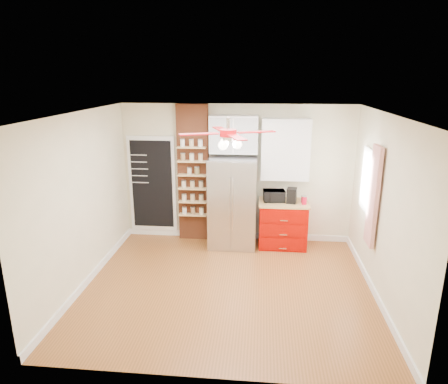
# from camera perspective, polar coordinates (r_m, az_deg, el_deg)

# --- Properties ---
(floor) EXTENTS (4.50, 4.50, 0.00)m
(floor) POSITION_cam_1_polar(r_m,az_deg,el_deg) (6.48, 0.53, -13.35)
(floor) COLOR brown
(floor) RESTS_ON ground
(ceiling) EXTENTS (4.50, 4.50, 0.00)m
(ceiling) POSITION_cam_1_polar(r_m,az_deg,el_deg) (5.65, 0.61, 11.15)
(ceiling) COLOR white
(ceiling) RESTS_ON wall_back
(wall_back) EXTENTS (4.50, 0.02, 2.70)m
(wall_back) POSITION_cam_1_polar(r_m,az_deg,el_deg) (7.85, 1.83, 2.63)
(wall_back) COLOR beige
(wall_back) RESTS_ON floor
(wall_front) EXTENTS (4.50, 0.02, 2.70)m
(wall_front) POSITION_cam_1_polar(r_m,az_deg,el_deg) (4.09, -1.90, -10.76)
(wall_front) COLOR beige
(wall_front) RESTS_ON floor
(wall_left) EXTENTS (0.02, 4.00, 2.70)m
(wall_left) POSITION_cam_1_polar(r_m,az_deg,el_deg) (6.51, -19.57, -1.24)
(wall_left) COLOR beige
(wall_left) RESTS_ON floor
(wall_right) EXTENTS (0.02, 4.00, 2.70)m
(wall_right) POSITION_cam_1_polar(r_m,az_deg,el_deg) (6.17, 21.89, -2.44)
(wall_right) COLOR beige
(wall_right) RESTS_ON floor
(chalkboard) EXTENTS (0.95, 0.05, 1.95)m
(chalkboard) POSITION_cam_1_polar(r_m,az_deg,el_deg) (8.16, -10.20, 1.09)
(chalkboard) COLOR white
(chalkboard) RESTS_ON wall_back
(brick_pillar) EXTENTS (0.60, 0.16, 2.70)m
(brick_pillar) POSITION_cam_1_polar(r_m,az_deg,el_deg) (7.87, -4.40, 2.62)
(brick_pillar) COLOR brown
(brick_pillar) RESTS_ON floor
(fridge) EXTENTS (0.90, 0.70, 1.75)m
(fridge) POSITION_cam_1_polar(r_m,az_deg,el_deg) (7.63, 1.24, -1.49)
(fridge) COLOR #A7A7AB
(fridge) RESTS_ON floor
(upper_glass_cabinet) EXTENTS (0.90, 0.35, 0.70)m
(upper_glass_cabinet) POSITION_cam_1_polar(r_m,az_deg,el_deg) (7.53, 1.42, 8.24)
(upper_glass_cabinet) COLOR white
(upper_glass_cabinet) RESTS_ON wall_back
(red_cabinet) EXTENTS (0.94, 0.64, 0.90)m
(red_cabinet) POSITION_cam_1_polar(r_m,az_deg,el_deg) (7.81, 8.39, -4.53)
(red_cabinet) COLOR #9D0600
(red_cabinet) RESTS_ON floor
(upper_shelf_unit) EXTENTS (0.90, 0.30, 1.15)m
(upper_shelf_unit) POSITION_cam_1_polar(r_m,az_deg,el_deg) (7.59, 8.78, 6.02)
(upper_shelf_unit) COLOR white
(upper_shelf_unit) RESTS_ON wall_back
(window) EXTENTS (0.04, 0.75, 1.05)m
(window) POSITION_cam_1_polar(r_m,az_deg,el_deg) (6.94, 19.92, 1.50)
(window) COLOR white
(window) RESTS_ON wall_right
(curtain) EXTENTS (0.06, 0.40, 1.55)m
(curtain) POSITION_cam_1_polar(r_m,az_deg,el_deg) (6.44, 20.56, -0.59)
(curtain) COLOR red
(curtain) RESTS_ON wall_right
(ceiling_fan) EXTENTS (1.40, 1.40, 0.44)m
(ceiling_fan) POSITION_cam_1_polar(r_m,az_deg,el_deg) (5.69, 0.60, 8.38)
(ceiling_fan) COLOR silver
(ceiling_fan) RESTS_ON ceiling
(toaster_oven) EXTENTS (0.43, 0.31, 0.22)m
(toaster_oven) POSITION_cam_1_polar(r_m,az_deg,el_deg) (7.63, 7.16, -0.55)
(toaster_oven) COLOR black
(toaster_oven) RESTS_ON red_cabinet
(coffee_maker) EXTENTS (0.21, 0.23, 0.28)m
(coffee_maker) POSITION_cam_1_polar(r_m,az_deg,el_deg) (7.59, 9.65, -0.49)
(coffee_maker) COLOR black
(coffee_maker) RESTS_ON red_cabinet
(canister_left) EXTENTS (0.10, 0.10, 0.15)m
(canister_left) POSITION_cam_1_polar(r_m,az_deg,el_deg) (7.56, 11.39, -1.18)
(canister_left) COLOR red
(canister_left) RESTS_ON red_cabinet
(canister_right) EXTENTS (0.10, 0.10, 0.12)m
(canister_right) POSITION_cam_1_polar(r_m,az_deg,el_deg) (7.67, 11.31, -1.02)
(canister_right) COLOR #A40927
(canister_right) RESTS_ON red_cabinet
(pantry_jar_oats) EXTENTS (0.11, 0.11, 0.12)m
(pantry_jar_oats) POSITION_cam_1_polar(r_m,az_deg,el_deg) (7.74, -4.98, 3.00)
(pantry_jar_oats) COLOR beige
(pantry_jar_oats) RESTS_ON brick_pillar
(pantry_jar_beans) EXTENTS (0.10, 0.10, 0.14)m
(pantry_jar_beans) POSITION_cam_1_polar(r_m,az_deg,el_deg) (7.70, -3.88, 3.02)
(pantry_jar_beans) COLOR olive
(pantry_jar_beans) RESTS_ON brick_pillar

